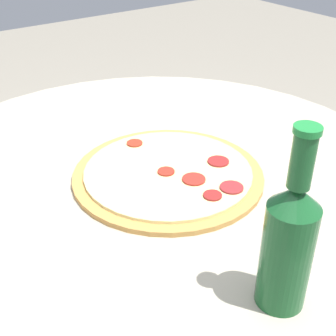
# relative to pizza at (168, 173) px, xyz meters

# --- Properties ---
(table) EXTENTS (1.06, 1.06, 0.73)m
(table) POSITION_rel_pizza_xyz_m (-0.04, -0.01, -0.19)
(table) COLOR #B2A893
(table) RESTS_ON ground_plane
(pizza) EXTENTS (0.37, 0.37, 0.02)m
(pizza) POSITION_rel_pizza_xyz_m (0.00, 0.00, 0.00)
(pizza) COLOR #C68E47
(pizza) RESTS_ON table
(beer_bottle) EXTENTS (0.07, 0.07, 0.26)m
(beer_bottle) POSITION_rel_pizza_xyz_m (0.34, -0.06, 0.09)
(beer_bottle) COLOR #195628
(beer_bottle) RESTS_ON table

